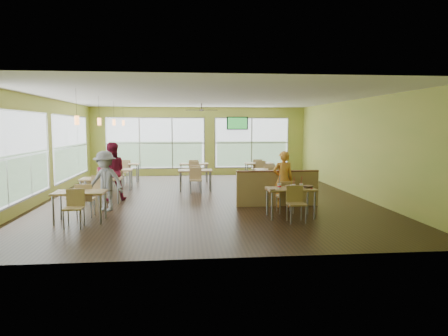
% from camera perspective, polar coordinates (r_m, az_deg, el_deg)
% --- Properties ---
extents(room, '(12.00, 12.04, 3.20)m').
position_cam_1_polar(room, '(12.82, -2.64, 2.80)').
color(room, black).
rests_on(room, ground).
extents(window_bays, '(9.24, 10.24, 2.38)m').
position_cam_1_polar(window_bays, '(16.01, -12.74, 2.85)').
color(window_bays, white).
rests_on(window_bays, room).
extents(main_table, '(1.22, 1.52, 0.87)m').
position_cam_1_polar(main_table, '(10.28, 9.49, -3.51)').
color(main_table, tan).
rests_on(main_table, floor).
extents(half_wall_divider, '(2.40, 0.14, 1.04)m').
position_cam_1_polar(half_wall_divider, '(11.68, 7.64, -2.88)').
color(half_wall_divider, tan).
rests_on(half_wall_divider, floor).
extents(dining_tables, '(6.92, 8.72, 0.87)m').
position_cam_1_polar(dining_tables, '(14.60, -7.09, -0.67)').
color(dining_tables, tan).
rests_on(dining_tables, floor).
extents(pendant_lights, '(0.11, 7.31, 0.86)m').
position_cam_1_polar(pendant_lights, '(13.70, -16.38, 6.34)').
color(pendant_lights, '#2D2119').
rests_on(pendant_lights, ceiling).
extents(ceiling_fan, '(1.25, 1.25, 0.29)m').
position_cam_1_polar(ceiling_fan, '(15.81, -3.23, 8.28)').
color(ceiling_fan, '#2D2119').
rests_on(ceiling_fan, ceiling).
extents(tv_backwall, '(1.00, 0.07, 0.60)m').
position_cam_1_polar(tv_backwall, '(18.84, 1.92, 6.41)').
color(tv_backwall, black).
rests_on(tv_backwall, wall_back).
extents(man_plaid, '(0.60, 0.40, 1.61)m').
position_cam_1_polar(man_plaid, '(11.50, 8.43, -1.60)').
color(man_plaid, orange).
rests_on(man_plaid, floor).
extents(patron_maroon, '(0.99, 0.83, 1.82)m').
position_cam_1_polar(patron_maroon, '(12.91, -15.76, -0.48)').
color(patron_maroon, maroon).
rests_on(patron_maroon, floor).
extents(patron_grey, '(1.21, 0.96, 1.64)m').
position_cam_1_polar(patron_grey, '(11.37, -16.59, -1.80)').
color(patron_grey, slate).
rests_on(patron_grey, floor).
extents(cup_blue, '(0.10, 0.10, 0.38)m').
position_cam_1_polar(cup_blue, '(10.06, 7.91, -2.57)').
color(cup_blue, white).
rests_on(cup_blue, main_table).
extents(cup_yellow, '(0.08, 0.08, 0.30)m').
position_cam_1_polar(cup_yellow, '(10.07, 9.62, -2.68)').
color(cup_yellow, white).
rests_on(cup_yellow, main_table).
extents(cup_red_near, '(0.08, 0.08, 0.30)m').
position_cam_1_polar(cup_red_near, '(10.17, 9.97, -2.59)').
color(cup_red_near, white).
rests_on(cup_red_near, main_table).
extents(cup_red_far, '(0.10, 0.10, 0.34)m').
position_cam_1_polar(cup_red_far, '(10.18, 10.98, -2.56)').
color(cup_red_far, white).
rests_on(cup_red_far, main_table).
extents(food_basket, '(0.27, 0.27, 0.06)m').
position_cam_1_polar(food_basket, '(10.36, 11.94, -2.62)').
color(food_basket, black).
rests_on(food_basket, main_table).
extents(ketchup_cup, '(0.06, 0.06, 0.02)m').
position_cam_1_polar(ketchup_cup, '(10.28, 12.40, -2.83)').
color(ketchup_cup, '#A30F20').
rests_on(ketchup_cup, main_table).
extents(wrapper_left, '(0.18, 0.18, 0.04)m').
position_cam_1_polar(wrapper_left, '(9.84, 6.97, -3.08)').
color(wrapper_left, olive).
rests_on(wrapper_left, main_table).
extents(wrapper_mid, '(0.29, 0.27, 0.06)m').
position_cam_1_polar(wrapper_mid, '(10.42, 9.29, -2.56)').
color(wrapper_mid, olive).
rests_on(wrapper_mid, main_table).
extents(wrapper_right, '(0.16, 0.15, 0.03)m').
position_cam_1_polar(wrapper_right, '(10.12, 10.91, -2.91)').
color(wrapper_right, olive).
rests_on(wrapper_right, main_table).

